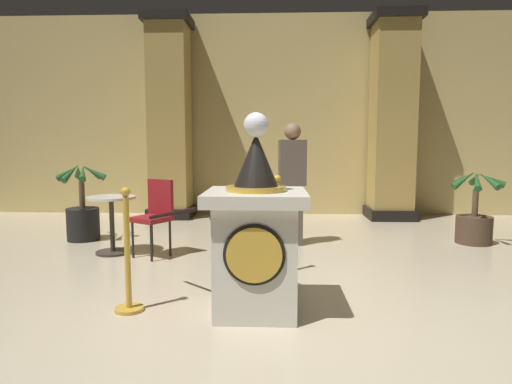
{
  "coord_description": "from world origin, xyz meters",
  "views": [
    {
      "loc": [
        -0.12,
        -3.49,
        1.4
      ],
      "look_at": [
        -0.26,
        0.1,
        1.01
      ],
      "focal_mm": 30.94,
      "sensor_mm": 36.0,
      "label": 1
    }
  ],
  "objects_px": {
    "stanchion_near": "(277,240)",
    "cafe_table": "(112,217)",
    "pedestal_clock": "(256,237)",
    "bystander_guest": "(292,181)",
    "cafe_chair_red": "(155,211)",
    "potted_palm_left": "(83,215)",
    "potted_palm_right": "(474,220)",
    "stanchion_far": "(128,268)"
  },
  "relations": [
    {
      "from": "stanchion_near",
      "to": "cafe_table",
      "type": "relative_size",
      "value": 1.46
    },
    {
      "from": "pedestal_clock",
      "to": "bystander_guest",
      "type": "relative_size",
      "value": 0.98
    },
    {
      "from": "pedestal_clock",
      "to": "cafe_chair_red",
      "type": "xyz_separation_m",
      "value": [
        -1.33,
        1.82,
        -0.06
      ]
    },
    {
      "from": "stanchion_near",
      "to": "bystander_guest",
      "type": "height_order",
      "value": "bystander_guest"
    },
    {
      "from": "potted_palm_left",
      "to": "potted_palm_right",
      "type": "bearing_deg",
      "value": -0.01
    },
    {
      "from": "potted_palm_left",
      "to": "stanchion_near",
      "type": "bearing_deg",
      "value": -29.5
    },
    {
      "from": "stanchion_far",
      "to": "potted_palm_right",
      "type": "xyz_separation_m",
      "value": [
        4.06,
        2.71,
        -0.03
      ]
    },
    {
      "from": "stanchion_far",
      "to": "cafe_table",
      "type": "distance_m",
      "value": 2.11
    },
    {
      "from": "potted_palm_left",
      "to": "cafe_table",
      "type": "relative_size",
      "value": 1.56
    },
    {
      "from": "stanchion_far",
      "to": "bystander_guest",
      "type": "distance_m",
      "value": 2.96
    },
    {
      "from": "potted_palm_left",
      "to": "cafe_table",
      "type": "height_order",
      "value": "potted_palm_left"
    },
    {
      "from": "potted_palm_right",
      "to": "cafe_chair_red",
      "type": "relative_size",
      "value": 1.12
    },
    {
      "from": "pedestal_clock",
      "to": "cafe_table",
      "type": "distance_m",
      "value": 2.71
    },
    {
      "from": "potted_palm_left",
      "to": "potted_palm_right",
      "type": "xyz_separation_m",
      "value": [
        5.63,
        -0.0,
        -0.04
      ]
    },
    {
      "from": "potted_palm_left",
      "to": "cafe_table",
      "type": "bearing_deg",
      "value": -47.1
    },
    {
      "from": "stanchion_far",
      "to": "bystander_guest",
      "type": "relative_size",
      "value": 0.62
    },
    {
      "from": "bystander_guest",
      "to": "cafe_table",
      "type": "distance_m",
      "value": 2.43
    },
    {
      "from": "potted_palm_left",
      "to": "bystander_guest",
      "type": "xyz_separation_m",
      "value": [
        3.05,
        -0.19,
        0.52
      ]
    },
    {
      "from": "stanchion_far",
      "to": "bystander_guest",
      "type": "xyz_separation_m",
      "value": [
        1.47,
        2.52,
        0.53
      ]
    },
    {
      "from": "stanchion_near",
      "to": "cafe_chair_red",
      "type": "relative_size",
      "value": 1.12
    },
    {
      "from": "stanchion_far",
      "to": "bystander_guest",
      "type": "height_order",
      "value": "bystander_guest"
    },
    {
      "from": "cafe_table",
      "to": "cafe_chair_red",
      "type": "height_order",
      "value": "cafe_chair_red"
    },
    {
      "from": "pedestal_clock",
      "to": "potted_palm_right",
      "type": "height_order",
      "value": "pedestal_clock"
    },
    {
      "from": "potted_palm_right",
      "to": "cafe_chair_red",
      "type": "xyz_separation_m",
      "value": [
        -4.32,
        -0.86,
        0.23
      ]
    },
    {
      "from": "potted_palm_right",
      "to": "potted_palm_left",
      "type": "bearing_deg",
      "value": 179.99
    },
    {
      "from": "pedestal_clock",
      "to": "bystander_guest",
      "type": "bearing_deg",
      "value": 80.85
    },
    {
      "from": "stanchion_near",
      "to": "potted_palm_left",
      "type": "xyz_separation_m",
      "value": [
        -2.83,
        1.6,
        -0.01
      ]
    },
    {
      "from": "pedestal_clock",
      "to": "stanchion_far",
      "type": "height_order",
      "value": "pedestal_clock"
    },
    {
      "from": "stanchion_far",
      "to": "potted_palm_left",
      "type": "height_order",
      "value": "potted_palm_left"
    },
    {
      "from": "potted_palm_left",
      "to": "potted_palm_right",
      "type": "distance_m",
      "value": 5.63
    },
    {
      "from": "pedestal_clock",
      "to": "stanchion_near",
      "type": "height_order",
      "value": "pedestal_clock"
    },
    {
      "from": "potted_palm_left",
      "to": "cafe_chair_red",
      "type": "distance_m",
      "value": 1.58
    },
    {
      "from": "bystander_guest",
      "to": "cafe_chair_red",
      "type": "height_order",
      "value": "bystander_guest"
    },
    {
      "from": "potted_palm_right",
      "to": "bystander_guest",
      "type": "bearing_deg",
      "value": -175.74
    },
    {
      "from": "potted_palm_right",
      "to": "bystander_guest",
      "type": "relative_size",
      "value": 0.64
    },
    {
      "from": "stanchion_far",
      "to": "pedestal_clock",
      "type": "bearing_deg",
      "value": 1.53
    },
    {
      "from": "potted_palm_left",
      "to": "cafe_chair_red",
      "type": "xyz_separation_m",
      "value": [
        1.31,
        -0.86,
        0.2
      ]
    },
    {
      "from": "bystander_guest",
      "to": "cafe_table",
      "type": "bearing_deg",
      "value": -165.89
    },
    {
      "from": "bystander_guest",
      "to": "cafe_chair_red",
      "type": "distance_m",
      "value": 1.89
    },
    {
      "from": "pedestal_clock",
      "to": "stanchion_near",
      "type": "bearing_deg",
      "value": 80.4
    },
    {
      "from": "potted_palm_right",
      "to": "bystander_guest",
      "type": "distance_m",
      "value": 2.65
    },
    {
      "from": "stanchion_near",
      "to": "cafe_table",
      "type": "distance_m",
      "value": 2.26
    }
  ]
}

